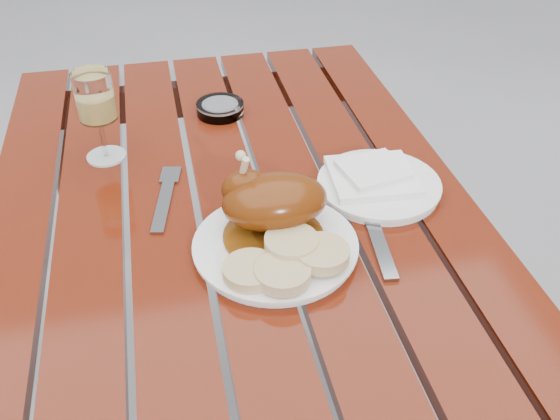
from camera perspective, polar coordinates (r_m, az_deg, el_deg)
The scene contains 10 objects.
table at distance 1.31m, azimuth -3.69°, elevation -12.60°, with size 0.80×1.20×0.75m, color maroon.
dinner_plate at distance 0.94m, azimuth -0.42°, elevation -3.38°, with size 0.25×0.25×0.02m, color white.
roast_duck at distance 0.95m, azimuth -0.87°, elevation 0.82°, with size 0.17×0.16×0.12m.
bread_dumplings at distance 0.89m, azimuth 0.64°, elevation -4.58°, with size 0.18×0.13×0.03m.
wine_glass at distance 1.16m, azimuth -16.24°, elevation 8.18°, with size 0.07×0.07×0.17m, color #F8DA70.
side_plate at distance 1.08m, azimuth 9.02°, elevation 2.21°, with size 0.21×0.21×0.02m, color white.
napkin at distance 1.08m, azimuth 8.42°, elevation 3.08°, with size 0.14×0.13×0.01m, color white.
ashtray at distance 1.31m, azimuth -5.49°, elevation 9.23°, with size 0.10×0.10×0.02m, color #B2B7BC.
fork at distance 1.06m, azimuth -10.52°, elevation 0.82°, with size 0.02×0.17×0.01m, color gray.
knife at distance 0.99m, azimuth 8.60°, elevation -1.75°, with size 0.02×0.23×0.01m, color gray.
Camera 1 is at (-0.10, -0.84, 1.37)m, focal length 40.00 mm.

